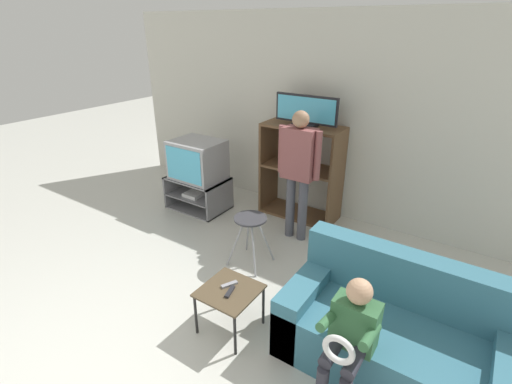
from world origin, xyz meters
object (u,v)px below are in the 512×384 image
object	(u,v)px
remote_control_black	(230,292)
person_seated_child	(350,336)
television_main	(198,160)
snack_table	(230,294)
television_flat	(306,112)
remote_control_white	(229,284)
couch	(394,335)
media_shelf	(301,171)
folding_stool	(250,226)
tv_stand	(198,193)
person_standing_adult	(299,165)

from	to	relation	value
remote_control_black	person_seated_child	world-z (taller)	person_seated_child
television_main	snack_table	xyz separation A→B (m)	(1.79, -1.63, -0.36)
television_flat	remote_control_white	size ratio (longest dim) A/B	5.74
snack_table	couch	size ratio (longest dim) A/B	0.28
media_shelf	folding_stool	bearing A→B (deg)	-85.83
folding_stool	couch	world-z (taller)	couch
media_shelf	couch	world-z (taller)	media_shelf
couch	person_seated_child	size ratio (longest dim) A/B	1.71
tv_stand	person_seated_child	xyz separation A→B (m)	(2.85, -1.69, 0.35)
snack_table	remote_control_white	distance (m)	0.08
television_flat	remote_control_black	distance (m)	2.49
remote_control_black	snack_table	bearing A→B (deg)	120.07
television_main	media_shelf	distance (m)	1.42
media_shelf	person_standing_adult	xyz separation A→B (m)	(0.24, -0.56, 0.31)
television_flat	couch	world-z (taller)	television_flat
television_flat	snack_table	xyz separation A→B (m)	(0.46, -2.19, -1.08)
media_shelf	person_standing_adult	bearing A→B (deg)	-66.51
television_flat	media_shelf	bearing A→B (deg)	143.67
remote_control_black	couch	size ratio (longest dim) A/B	0.09
television_flat	remote_control_white	distance (m)	2.41
folding_stool	person_seated_child	size ratio (longest dim) A/B	0.60
tv_stand	media_shelf	distance (m)	1.50
person_seated_child	remote_control_white	bearing A→B (deg)	173.26
media_shelf	television_flat	world-z (taller)	television_flat
media_shelf	remote_control_white	distance (m)	2.24
remote_control_black	person_seated_child	distance (m)	1.04
folding_stool	couch	size ratio (longest dim) A/B	0.35
media_shelf	snack_table	distance (m)	2.29
snack_table	television_flat	bearing A→B (deg)	101.89
snack_table	media_shelf	bearing A→B (deg)	102.75
media_shelf	remote_control_black	xyz separation A→B (m)	(0.53, -2.25, -0.22)
remote_control_black	couch	bearing A→B (deg)	4.70
television_main	snack_table	distance (m)	2.45
folding_stool	remote_control_white	world-z (taller)	folding_stool
tv_stand	television_flat	size ratio (longest dim) A/B	0.99
folding_stool	remote_control_white	size ratio (longest dim) A/B	3.97
television_main	person_seated_child	size ratio (longest dim) A/B	0.71
folding_stool	remote_control_black	xyz separation A→B (m)	(0.43, -0.92, -0.05)
couch	person_seated_child	world-z (taller)	person_seated_child
television_main	folding_stool	world-z (taller)	television_main
snack_table	person_standing_adult	world-z (taller)	person_standing_adult
television_main	remote_control_black	xyz separation A→B (m)	(1.82, -1.66, -0.30)
television_main	folding_stool	bearing A→B (deg)	-27.92
folding_stool	television_main	bearing A→B (deg)	152.08
television_main	person_standing_adult	world-z (taller)	person_standing_adult
television_main	person_standing_adult	distance (m)	1.55
folding_stool	snack_table	size ratio (longest dim) A/B	1.25
television_main	media_shelf	world-z (taller)	media_shelf
remote_control_black	person_seated_child	xyz separation A→B (m)	(1.03, -0.06, 0.15)
tv_stand	person_standing_adult	bearing A→B (deg)	1.98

